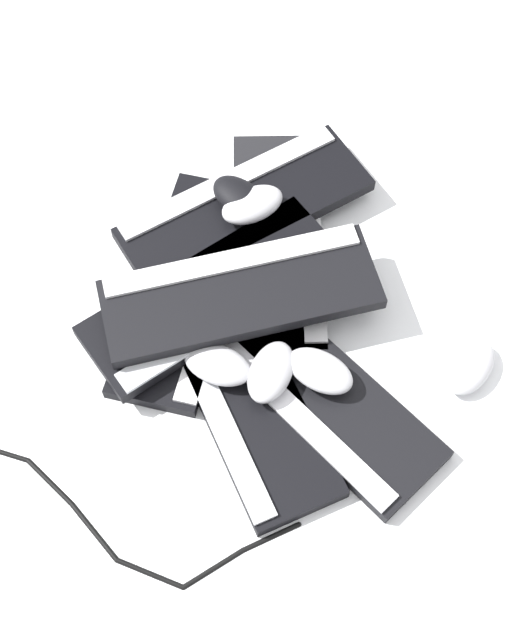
{
  "coord_description": "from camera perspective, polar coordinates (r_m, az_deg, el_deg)",
  "views": [
    {
      "loc": [
        -0.3,
        0.51,
        1.3
      ],
      "look_at": [
        0.04,
        -0.07,
        0.04
      ],
      "focal_mm": 50.0,
      "sensor_mm": 36.0,
      "label": 1
    }
  ],
  "objects": [
    {
      "name": "mouse_2",
      "position": [
        1.38,
        0.96,
        -3.35
      ],
      "size": [
        0.08,
        0.12,
        0.04
      ],
      "primitive_type": "ellipsoid",
      "rotation": [
        0.0,
        0.0,
        1.74
      ],
      "color": "#B7B7BC",
      "rests_on": "keyboard_2"
    },
    {
      "name": "mouse_3",
      "position": [
        1.51,
        -1.03,
        7.83
      ],
      "size": [
        0.12,
        0.09,
        0.04
      ],
      "primitive_type": "ellipsoid",
      "rotation": [
        0.0,
        0.0,
        2.91
      ],
      "color": "black",
      "rests_on": "keyboard_4"
    },
    {
      "name": "keyboard_6",
      "position": [
        1.42,
        -1.02,
        1.77
      ],
      "size": [
        0.42,
        0.42,
        0.03
      ],
      "color": "black",
      "rests_on": "keyboard_5"
    },
    {
      "name": "keyboard_3",
      "position": [
        1.55,
        1.5,
        5.2
      ],
      "size": [
        0.36,
        0.45,
        0.03
      ],
      "color": "black",
      "rests_on": "ground"
    },
    {
      "name": "keyboard_2",
      "position": [
        1.41,
        3.73,
        -4.53
      ],
      "size": [
        0.46,
        0.26,
        0.03
      ],
      "color": "black",
      "rests_on": "ground"
    },
    {
      "name": "keyboard_0",
      "position": [
        1.5,
        -4.34,
        2.09
      ],
      "size": [
        0.27,
        0.46,
        0.03
      ],
      "color": "black",
      "rests_on": "ground"
    },
    {
      "name": "mouse_0",
      "position": [
        1.46,
        13.52,
        -2.93
      ],
      "size": [
        0.07,
        0.11,
        0.04
      ],
      "primitive_type": "ellipsoid",
      "rotation": [
        0.0,
        0.0,
        4.64
      ],
      "color": "#B7B7BC",
      "rests_on": "ground"
    },
    {
      "name": "ground_plane",
      "position": [
        1.43,
        0.02,
        -3.94
      ],
      "size": [
        3.2,
        3.2,
        0.0
      ],
      "primitive_type": "plane",
      "color": "white"
    },
    {
      "name": "mouse_4",
      "position": [
        1.5,
        -0.24,
        7.39
      ],
      "size": [
        0.11,
        0.13,
        0.04
      ],
      "primitive_type": "ellipsoid",
      "rotation": [
        0.0,
        0.0,
        1.03
      ],
      "color": "#B7B7BC",
      "rests_on": "keyboard_4"
    },
    {
      "name": "mouse_5",
      "position": [
        1.39,
        -2.48,
        -2.86
      ],
      "size": [
        0.12,
        0.08,
        0.04
      ],
      "primitive_type": "ellipsoid",
      "rotation": [
        0.0,
        0.0,
        0.14
      ],
      "color": "#B7B7BC",
      "rests_on": "keyboard_1"
    },
    {
      "name": "keyboard_1",
      "position": [
        1.41,
        -0.88,
        -4.51
      ],
      "size": [
        0.45,
        0.38,
        0.03
      ],
      "color": "black",
      "rests_on": "ground"
    },
    {
      "name": "keyboard_4",
      "position": [
        1.55,
        -0.76,
        7.22
      ],
      "size": [
        0.34,
        0.46,
        0.03
      ],
      "color": "black",
      "rests_on": "keyboard_3"
    },
    {
      "name": "cable_0",
      "position": [
        1.4,
        -13.17,
        -9.95
      ],
      "size": [
        0.79,
        0.19,
        0.01
      ],
      "color": "black",
      "rests_on": "ground"
    },
    {
      "name": "keyboard_5",
      "position": [
        1.45,
        -2.69,
        1.57
      ],
      "size": [
        0.31,
        0.46,
        0.03
      ],
      "color": "black",
      "rests_on": "keyboard_0"
    },
    {
      "name": "mouse_1",
      "position": [
        1.38,
        4.12,
        -3.27
      ],
      "size": [
        0.11,
        0.07,
        0.04
      ],
      "primitive_type": "ellipsoid",
      "rotation": [
        0.0,
        0.0,
        0.0
      ],
      "color": "#B7B7BC",
      "rests_on": "keyboard_2"
    }
  ]
}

